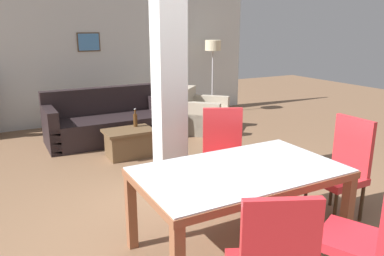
# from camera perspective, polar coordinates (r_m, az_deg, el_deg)

# --- Properties ---
(ground_plane) EXTENTS (18.00, 18.00, 0.00)m
(ground_plane) POSITION_cam_1_polar(r_m,az_deg,el_deg) (3.50, 6.90, -17.62)
(ground_plane) COLOR brown
(back_wall) EXTENTS (7.20, 0.09, 2.70)m
(back_wall) POSITION_cam_1_polar(r_m,az_deg,el_deg) (7.76, -15.59, 10.67)
(back_wall) COLOR silver
(back_wall) RESTS_ON ground_plane
(divider_pillar) EXTENTS (0.34, 0.30, 2.70)m
(divider_pillar) POSITION_cam_1_polar(r_m,az_deg,el_deg) (4.35, -3.52, 8.02)
(divider_pillar) COLOR silver
(divider_pillar) RESTS_ON ground_plane
(dining_table) EXTENTS (1.72, 1.01, 0.75)m
(dining_table) POSITION_cam_1_polar(r_m,az_deg,el_deg) (3.22, 7.25, -8.53)
(dining_table) COLOR brown
(dining_table) RESTS_ON ground_plane
(dining_chair_far_right) EXTENTS (0.61, 0.61, 1.03)m
(dining_chair_far_right) POSITION_cam_1_polar(r_m,az_deg,el_deg) (4.15, 4.81, -3.81)
(dining_chair_far_right) COLOR red
(dining_chair_far_right) RESTS_ON ground_plane
(dining_chair_head_right) EXTENTS (0.46, 0.46, 1.03)m
(dining_chair_head_right) POSITION_cam_1_polar(r_m,az_deg,el_deg) (4.06, 21.97, -5.36)
(dining_chair_head_right) COLOR red
(dining_chair_head_right) RESTS_ON ground_plane
(dining_chair_near_right) EXTENTS (0.61, 0.61, 1.03)m
(dining_chair_near_right) POSITION_cam_1_polar(r_m,az_deg,el_deg) (2.93, 25.31, -13.82)
(dining_chair_near_right) COLOR red
(dining_chair_near_right) RESTS_ON ground_plane
(sofa) EXTENTS (2.00, 0.88, 0.87)m
(sofa) POSITION_cam_1_polar(r_m,az_deg,el_deg) (6.54, -12.84, 0.71)
(sofa) COLOR black
(sofa) RESTS_ON ground_plane
(armchair) EXTENTS (1.21, 1.21, 0.78)m
(armchair) POSITION_cam_1_polar(r_m,az_deg,el_deg) (6.96, 1.21, 1.80)
(armchair) COLOR #BAAC96
(armchair) RESTS_ON ground_plane
(coffee_table) EXTENTS (0.72, 0.49, 0.41)m
(coffee_table) POSITION_cam_1_polar(r_m,az_deg,el_deg) (5.67, -9.57, -2.23)
(coffee_table) COLOR brown
(coffee_table) RESTS_ON ground_plane
(bottle) EXTENTS (0.06, 0.06, 0.28)m
(bottle) POSITION_cam_1_polar(r_m,az_deg,el_deg) (5.76, -8.63, 1.27)
(bottle) COLOR #4C2D14
(bottle) RESTS_ON coffee_table
(floor_lamp) EXTENTS (0.34, 0.34, 1.61)m
(floor_lamp) POSITION_cam_1_polar(r_m,az_deg,el_deg) (8.30, 3.21, 11.48)
(floor_lamp) COLOR #B7B7BC
(floor_lamp) RESTS_ON ground_plane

